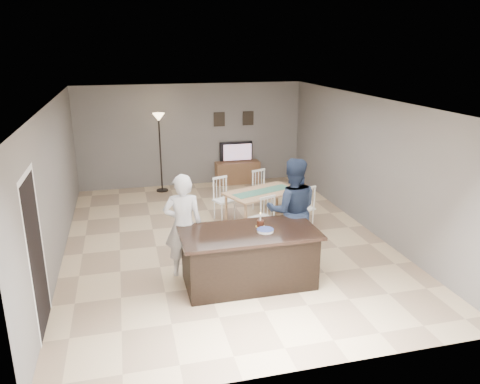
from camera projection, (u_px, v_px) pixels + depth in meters
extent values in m
plane|color=tan|center=(225.00, 240.00, 9.19)|extent=(8.00, 8.00, 0.00)
plane|color=slate|center=(192.00, 135.00, 12.48)|extent=(6.00, 0.00, 6.00)
plane|color=slate|center=(302.00, 267.00, 5.09)|extent=(6.00, 0.00, 6.00)
plane|color=slate|center=(54.00, 185.00, 8.08)|extent=(0.00, 8.00, 8.00)
plane|color=slate|center=(368.00, 164.00, 9.49)|extent=(0.00, 8.00, 8.00)
plane|color=white|center=(223.00, 101.00, 8.38)|extent=(8.00, 8.00, 0.00)
cube|color=black|center=(249.00, 259.00, 7.40)|extent=(2.00, 1.00, 0.85)
cube|color=black|center=(249.00, 232.00, 7.26)|extent=(2.15, 1.10, 0.05)
cube|color=brown|center=(238.00, 172.00, 12.87)|extent=(1.20, 0.40, 0.60)
imported|color=black|center=(237.00, 152.00, 12.76)|extent=(0.91, 0.12, 0.53)
plane|color=#D05717|center=(238.00, 152.00, 12.68)|extent=(0.78, 0.00, 0.78)
cube|color=black|center=(219.00, 119.00, 12.51)|extent=(0.30, 0.02, 0.38)
cube|color=black|center=(248.00, 118.00, 12.70)|extent=(0.30, 0.02, 0.38)
plane|color=black|center=(37.00, 256.00, 6.05)|extent=(0.00, 2.10, 2.10)
plane|color=white|center=(25.00, 175.00, 5.72)|extent=(0.00, 1.02, 1.02)
imported|color=silver|center=(183.00, 226.00, 7.55)|extent=(0.68, 0.49, 1.74)
imported|color=#1B263C|center=(292.00, 211.00, 8.06)|extent=(1.04, 0.89, 1.86)
cylinder|color=gold|center=(260.00, 226.00, 7.43)|extent=(0.15, 0.15, 0.00)
cylinder|color=#3B1910|center=(260.00, 223.00, 7.42)|extent=(0.11, 0.11, 0.10)
cylinder|color=white|center=(260.00, 217.00, 7.38)|extent=(0.02, 0.02, 0.11)
sphere|color=#FFBF4C|center=(260.00, 213.00, 7.37)|extent=(0.02, 0.02, 0.02)
cylinder|color=white|center=(265.00, 231.00, 7.23)|extent=(0.26, 0.26, 0.01)
cylinder|color=white|center=(265.00, 231.00, 7.23)|extent=(0.26, 0.26, 0.01)
cylinder|color=white|center=(265.00, 230.00, 7.22)|extent=(0.26, 0.26, 0.01)
cylinder|color=#314395|center=(265.00, 229.00, 7.22)|extent=(0.26, 0.26, 0.00)
cube|color=tan|center=(263.00, 192.00, 9.82)|extent=(1.74, 1.34, 0.04)
cylinder|color=tan|center=(246.00, 220.00, 9.28)|extent=(0.06, 0.06, 0.68)
cylinder|color=tan|center=(277.00, 198.00, 10.58)|extent=(0.06, 0.06, 0.68)
cube|color=#467E65|center=(263.00, 191.00, 9.81)|extent=(1.37, 0.78, 0.01)
cube|color=white|center=(262.00, 219.00, 9.09)|extent=(0.51, 0.50, 0.04)
cylinder|color=white|center=(260.00, 234.00, 8.95)|extent=(0.03, 0.03, 0.41)
cylinder|color=white|center=(264.00, 225.00, 9.37)|extent=(0.03, 0.03, 0.41)
cube|color=white|center=(268.00, 198.00, 8.81)|extent=(0.35, 0.15, 0.05)
cube|color=white|center=(302.00, 208.00, 9.66)|extent=(0.51, 0.50, 0.04)
cylinder|color=white|center=(301.00, 222.00, 9.52)|extent=(0.03, 0.03, 0.41)
cylinder|color=white|center=(303.00, 215.00, 9.94)|extent=(0.03, 0.03, 0.41)
cube|color=white|center=(309.00, 188.00, 9.38)|extent=(0.35, 0.15, 0.05)
cube|color=white|center=(224.00, 201.00, 10.14)|extent=(0.51, 0.50, 0.04)
cylinder|color=white|center=(227.00, 207.00, 10.41)|extent=(0.03, 0.03, 0.41)
cylinder|color=white|center=(222.00, 214.00, 10.00)|extent=(0.03, 0.03, 0.41)
cube|color=white|center=(220.00, 178.00, 10.13)|extent=(0.35, 0.15, 0.05)
cube|color=white|center=(263.00, 192.00, 10.71)|extent=(0.51, 0.50, 0.04)
cylinder|color=white|center=(264.00, 198.00, 10.99)|extent=(0.03, 0.03, 0.41)
cylinder|color=white|center=(261.00, 205.00, 10.57)|extent=(0.03, 0.03, 0.41)
cube|color=white|center=(259.00, 170.00, 10.70)|extent=(0.35, 0.15, 0.05)
cylinder|color=black|center=(162.00, 190.00, 12.24)|extent=(0.30, 0.30, 0.03)
cylinder|color=black|center=(161.00, 155.00, 11.96)|extent=(0.04, 0.04, 1.87)
cone|color=#FFD18C|center=(159.00, 117.00, 11.67)|extent=(0.30, 0.30, 0.20)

